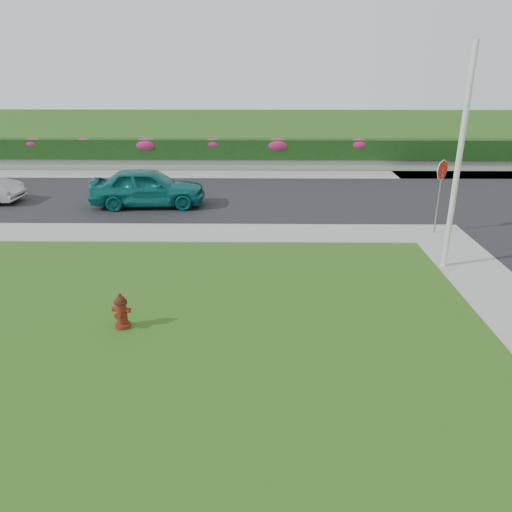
{
  "coord_description": "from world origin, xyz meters",
  "views": [
    {
      "loc": [
        0.74,
        -7.92,
        5.69
      ],
      "look_at": [
        0.59,
        4.44,
        0.9
      ],
      "focal_mm": 35.0,
      "sensor_mm": 36.0,
      "label": 1
    }
  ],
  "objects_px": {
    "sedan_teal": "(148,187)",
    "fire_hydrant": "(121,312)",
    "utility_pole": "(458,162)",
    "stop_sign": "(441,179)"
  },
  "relations": [
    {
      "from": "utility_pole",
      "to": "stop_sign",
      "type": "xyz_separation_m",
      "value": [
        0.74,
        3.17,
        -1.16
      ]
    },
    {
      "from": "fire_hydrant",
      "to": "utility_pole",
      "type": "distance_m",
      "value": 9.81
    },
    {
      "from": "sedan_teal",
      "to": "fire_hydrant",
      "type": "bearing_deg",
      "value": -174.48
    },
    {
      "from": "fire_hydrant",
      "to": "sedan_teal",
      "type": "bearing_deg",
      "value": 108.89
    },
    {
      "from": "utility_pole",
      "to": "stop_sign",
      "type": "height_order",
      "value": "utility_pole"
    },
    {
      "from": "fire_hydrant",
      "to": "stop_sign",
      "type": "bearing_deg",
      "value": 46.67
    },
    {
      "from": "sedan_teal",
      "to": "stop_sign",
      "type": "xyz_separation_m",
      "value": [
        10.95,
        -3.41,
        1.12
      ]
    },
    {
      "from": "utility_pole",
      "to": "stop_sign",
      "type": "distance_m",
      "value": 3.46
    },
    {
      "from": "stop_sign",
      "to": "sedan_teal",
      "type": "bearing_deg",
      "value": 142.41
    },
    {
      "from": "fire_hydrant",
      "to": "utility_pole",
      "type": "relative_size",
      "value": 0.13
    }
  ]
}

